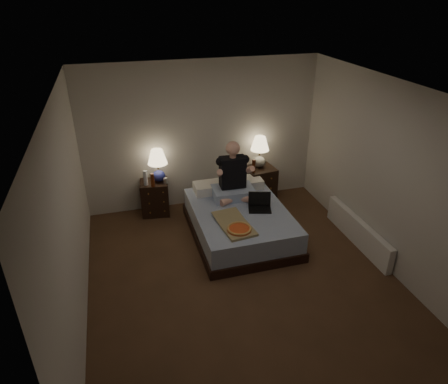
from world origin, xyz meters
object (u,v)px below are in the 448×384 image
object	(u,v)px
lamp_left	(158,166)
beer_bottle_right	(254,166)
nightstand_right	(260,184)
soda_can	(166,181)
lamp_right	(260,152)
beer_bottle_left	(153,180)
pizza_box	(239,229)
radiator	(358,232)
bed	(240,222)
laptop	(260,203)
water_bottle	(145,178)
nightstand_left	(155,197)
person	(233,171)

from	to	relation	value
lamp_left	beer_bottle_right	bearing A→B (deg)	-6.62
nightstand_right	soda_can	xyz separation A→B (m)	(-1.68, -0.06, 0.32)
lamp_right	lamp_left	bearing A→B (deg)	180.00
beer_bottle_left	pizza_box	bearing A→B (deg)	-55.65
lamp_left	soda_can	size ratio (longest dim) A/B	5.60
lamp_left	radiator	distance (m)	3.31
beer_bottle_left	radiator	size ratio (longest dim) A/B	0.14
bed	laptop	distance (m)	0.46
bed	nightstand_right	xyz separation A→B (m)	(0.69, 1.00, 0.09)
water_bottle	soda_can	bearing A→B (deg)	-6.46
lamp_left	beer_bottle_right	distance (m)	1.62
nightstand_left	lamp_left	bearing A→B (deg)	7.44
water_bottle	laptop	size ratio (longest dim) A/B	0.74
beer_bottle_right	radiator	bearing A→B (deg)	-54.17
person	laptop	distance (m)	0.67
beer_bottle_left	laptop	xyz separation A→B (m)	(1.49, -0.97, -0.13)
lamp_right	nightstand_left	bearing A→B (deg)	180.00
nightstand_left	nightstand_right	distance (m)	1.87
lamp_right	person	size ratio (longest dim) A/B	0.60
lamp_left	laptop	world-z (taller)	lamp_left
bed	nightstand_left	world-z (taller)	nightstand_left
beer_bottle_right	laptop	bearing A→B (deg)	-103.75
lamp_right	person	world-z (taller)	person
water_bottle	pizza_box	xyz separation A→B (m)	(1.11, -1.56, -0.22)
person	water_bottle	bearing A→B (deg)	159.41
laptop	nightstand_right	bearing A→B (deg)	85.89
soda_can	person	size ratio (longest dim) A/B	0.11
laptop	radiator	xyz separation A→B (m)	(1.36, -0.60, -0.38)
water_bottle	pizza_box	bearing A→B (deg)	-54.65
lamp_left	beer_bottle_right	world-z (taller)	lamp_left
nightstand_left	soda_can	world-z (taller)	soda_can
pizza_box	lamp_left	bearing A→B (deg)	111.06
lamp_right	radiator	distance (m)	2.12
bed	laptop	size ratio (longest dim) A/B	5.42
lamp_left	soda_can	world-z (taller)	lamp_left
beer_bottle_left	beer_bottle_right	xyz separation A→B (m)	(1.73, -0.01, 0.05)
radiator	bed	bearing A→B (deg)	157.22
lamp_left	beer_bottle_left	world-z (taller)	lamp_left
radiator	beer_bottle_right	bearing A→B (deg)	125.83
water_bottle	radiator	world-z (taller)	water_bottle
beer_bottle_left	water_bottle	bearing A→B (deg)	138.27
water_bottle	person	size ratio (longest dim) A/B	0.27
nightstand_left	nightstand_right	bearing A→B (deg)	5.55
bed	nightstand_left	xyz separation A→B (m)	(-1.18, 1.06, 0.07)
lamp_left	pizza_box	xyz separation A→B (m)	(0.88, -1.64, -0.37)
beer_bottle_left	beer_bottle_right	size ratio (longest dim) A/B	1.00
lamp_left	lamp_right	bearing A→B (deg)	0.00
water_bottle	soda_can	distance (m)	0.33
nightstand_right	bed	bearing A→B (deg)	-131.79
nightstand_left	person	size ratio (longest dim) A/B	0.64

